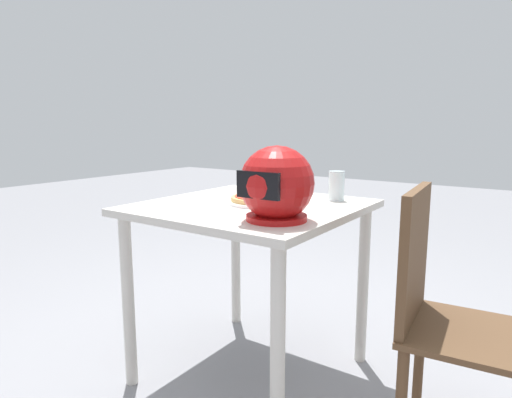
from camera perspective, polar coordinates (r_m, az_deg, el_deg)
ground_plane at (r=2.14m, az=-0.61°, el=-21.36°), size 14.00×14.00×0.00m
dining_table at (r=1.89m, az=-0.64°, el=-3.97°), size 0.86×0.86×0.77m
pizza_plate at (r=1.88m, az=0.64°, el=-0.38°), size 0.29×0.29×0.01m
pizza at (r=1.87m, az=0.70°, el=0.17°), size 0.26×0.26×0.06m
motorcycle_helmet at (r=1.53m, az=2.68°, el=1.82°), size 0.26×0.26×0.26m
drinking_glass at (r=1.98m, az=10.40°, el=1.70°), size 0.07×0.07×0.13m
chair_side at (r=1.60m, az=22.90°, el=-13.02°), size 0.44×0.44×0.90m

